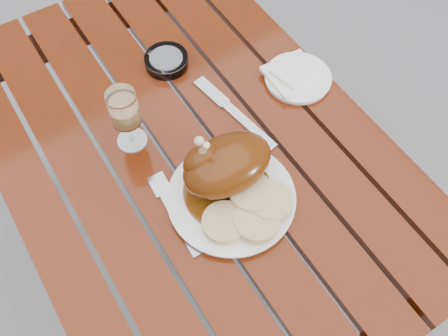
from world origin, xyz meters
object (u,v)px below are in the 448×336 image
(ashtray, at_px, (166,61))
(wine_glass, at_px, (127,119))
(dinner_plate, at_px, (231,198))
(side_plate, at_px, (298,78))
(table, at_px, (195,216))

(ashtray, bearing_deg, wine_glass, -138.12)
(dinner_plate, distance_m, ashtray, 0.42)
(dinner_plate, height_order, ashtray, ashtray)
(dinner_plate, bearing_deg, wine_glass, 113.17)
(wine_glass, bearing_deg, side_plate, -7.56)
(wine_glass, relative_size, ashtray, 1.48)
(table, distance_m, ashtray, 0.46)
(dinner_plate, xyz_separation_m, ashtray, (0.07, 0.41, 0.00))
(dinner_plate, xyz_separation_m, wine_glass, (-0.11, 0.25, 0.07))
(ashtray, bearing_deg, side_plate, -41.40)
(side_plate, bearing_deg, ashtray, 138.60)
(wine_glass, height_order, side_plate, wine_glass)
(table, distance_m, side_plate, 0.50)
(dinner_plate, height_order, side_plate, dinner_plate)
(side_plate, bearing_deg, table, -176.86)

